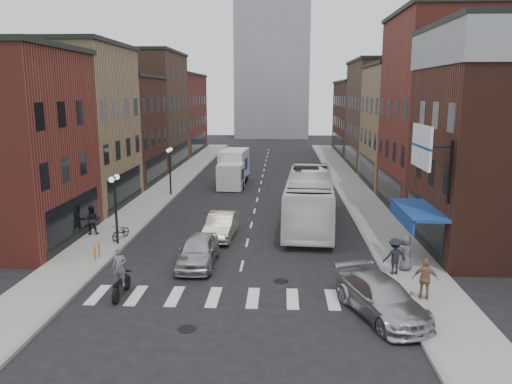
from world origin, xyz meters
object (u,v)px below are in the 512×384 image
at_px(parked_bicycle, 121,232).
at_px(motorcycle_rider, 120,274).
at_px(curb_car, 382,298).
at_px(ped_right_b, 425,279).
at_px(sedan_left_near, 198,250).
at_px(bike_rack, 97,251).
at_px(box_truck, 233,168).
at_px(ped_left_solo, 91,220).
at_px(ped_right_a, 395,256).
at_px(transit_bus, 309,199).
at_px(streetlamp_far, 170,162).
at_px(billboard_sign, 423,148).
at_px(streetlamp_near, 115,196).
at_px(sedan_left_far, 221,226).
at_px(ped_right_c, 406,253).

bearing_deg(parked_bicycle, motorcycle_rider, -56.66).
bearing_deg(curb_car, ped_right_b, 14.15).
distance_m(sedan_left_near, curb_car, 9.86).
height_order(bike_rack, ped_right_b, ped_right_b).
bearing_deg(box_truck, ped_left_solo, -107.28).
xyz_separation_m(sedan_left_near, parked_bicycle, (-5.26, 3.92, -0.20)).
relative_size(bike_rack, ped_right_b, 0.45).
bearing_deg(sedan_left_near, ped_left_solo, 146.79).
bearing_deg(box_truck, ped_right_a, -62.50).
bearing_deg(sedan_left_near, transit_bus, 54.23).
xyz_separation_m(streetlamp_far, parked_bicycle, (-0.10, -13.08, -2.32)).
relative_size(billboard_sign, streetlamp_near, 0.90).
xyz_separation_m(parked_bicycle, ped_left_solo, (-2.10, 0.91, 0.47)).
height_order(motorcycle_rider, ped_right_a, motorcycle_rider).
distance_m(streetlamp_near, box_truck, 20.03).
bearing_deg(streetlamp_far, curb_car, -59.23).
relative_size(billboard_sign, sedan_left_near, 0.80).
bearing_deg(ped_right_b, parked_bicycle, -12.37).
distance_m(billboard_sign, transit_bus, 11.03).
distance_m(bike_rack, parked_bicycle, 3.62).
distance_m(billboard_sign, motorcycle_rider, 14.87).
height_order(billboard_sign, motorcycle_rider, billboard_sign).
relative_size(streetlamp_near, streetlamp_far, 1.00).
xyz_separation_m(sedan_left_near, curb_car, (8.21, -5.46, -0.05)).
bearing_deg(sedan_left_far, curb_car, -51.04).
xyz_separation_m(streetlamp_near, ped_right_b, (15.43, -7.07, -1.88)).
relative_size(sedan_left_far, curb_car, 0.89).
xyz_separation_m(box_truck, ped_right_c, (10.63, -22.95, -0.58)).
bearing_deg(transit_bus, streetlamp_near, -150.39).
bearing_deg(motorcycle_rider, curb_car, -3.94).
xyz_separation_m(streetlamp_near, sedan_left_far, (5.74, 2.00, -2.17)).
relative_size(ped_left_solo, ped_right_b, 1.03).
relative_size(streetlamp_far, ped_left_solo, 2.25).
xyz_separation_m(bike_rack, curb_car, (13.57, -5.76, 0.19)).
relative_size(parked_bicycle, ped_left_solo, 0.91).
height_order(ped_left_solo, ped_right_b, ped_left_solo).
height_order(motorcycle_rider, sedan_left_far, motorcycle_rider).
bearing_deg(billboard_sign, parked_bicycle, 164.63).
bearing_deg(box_truck, bike_rack, -98.29).
bearing_deg(billboard_sign, curb_car, -117.82).
height_order(sedan_left_near, ped_right_a, ped_right_a).
bearing_deg(billboard_sign, ped_right_c, -173.27).
height_order(billboard_sign, parked_bicycle, billboard_sign).
bearing_deg(curb_car, ped_left_solo, 126.65).
relative_size(streetlamp_near, bike_rack, 5.14).
height_order(billboard_sign, streetlamp_far, billboard_sign).
relative_size(streetlamp_far, transit_bus, 0.33).
bearing_deg(parked_bicycle, ped_right_c, -0.58).
xyz_separation_m(transit_bus, curb_car, (2.12, -13.90, -1.01)).
height_order(streetlamp_far, parked_bicycle, streetlamp_far).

